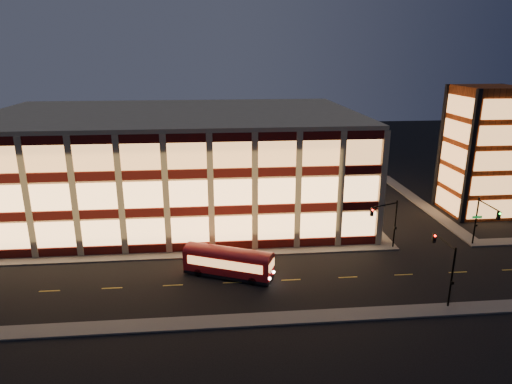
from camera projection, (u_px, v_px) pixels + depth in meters
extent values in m
plane|color=black|center=(195.00, 259.00, 51.70)|extent=(200.00, 200.00, 0.00)
cube|color=#514F4C|center=(169.00, 255.00, 52.35)|extent=(54.00, 2.00, 0.15)
cube|color=#514F4C|center=(350.00, 204.00, 69.91)|extent=(2.00, 30.00, 0.15)
cube|color=#514F4C|center=(419.00, 202.00, 70.90)|extent=(2.00, 30.00, 0.15)
cube|color=#514F4C|center=(190.00, 323.00, 39.32)|extent=(100.00, 2.00, 0.15)
cube|color=tan|center=(176.00, 164.00, 65.51)|extent=(50.00, 30.00, 14.00)
cube|color=tan|center=(173.00, 113.00, 63.35)|extent=(50.40, 30.40, 0.50)
cube|color=#470C0A|center=(169.00, 248.00, 53.02)|extent=(50.10, 0.25, 1.00)
cube|color=#F5AF67|center=(168.00, 231.00, 52.41)|extent=(49.00, 0.20, 3.00)
cube|color=#470C0A|center=(344.00, 200.00, 69.66)|extent=(0.25, 30.10, 1.00)
cube|color=#F5AF67|center=(345.00, 187.00, 69.03)|extent=(0.20, 29.00, 3.00)
cube|color=#470C0A|center=(167.00, 212.00, 51.71)|extent=(50.10, 0.25, 1.00)
cube|color=#F5AF67|center=(166.00, 194.00, 51.11)|extent=(49.00, 0.20, 3.00)
cube|color=#470C0A|center=(346.00, 173.00, 68.35)|extent=(0.25, 30.10, 1.00)
cube|color=#F5AF67|center=(347.00, 159.00, 67.72)|extent=(0.20, 29.00, 3.00)
cube|color=#470C0A|center=(165.00, 175.00, 50.41)|extent=(50.10, 0.25, 1.00)
cube|color=#F5AF67|center=(164.00, 156.00, 49.80)|extent=(49.00, 0.20, 3.00)
cube|color=#470C0A|center=(348.00, 144.00, 67.04)|extent=(0.25, 30.10, 1.00)
cube|color=#F5AF67|center=(348.00, 130.00, 66.42)|extent=(0.20, 29.00, 3.00)
cube|color=#8C3814|center=(482.00, 151.00, 64.04)|extent=(8.00, 8.00, 18.00)
cube|color=black|center=(470.00, 159.00, 59.87)|extent=(0.60, 0.60, 18.00)
cube|color=black|center=(441.00, 146.00, 67.48)|extent=(0.60, 0.60, 18.00)
cube|color=black|center=(492.00, 145.00, 68.20)|extent=(0.60, 0.60, 18.00)
cube|color=#FDA658|center=(491.00, 209.00, 62.30)|extent=(6.60, 0.16, 2.60)
cube|color=#FDA658|center=(448.00, 201.00, 65.81)|extent=(0.16, 6.60, 2.60)
cube|color=#FDA658|center=(495.00, 186.00, 61.29)|extent=(6.60, 0.16, 2.60)
cube|color=#FDA658|center=(451.00, 178.00, 64.80)|extent=(0.16, 6.60, 2.60)
cube|color=#FDA658|center=(499.00, 161.00, 60.28)|extent=(6.60, 0.16, 2.60)
cube|color=#FDA658|center=(454.00, 155.00, 63.79)|extent=(0.16, 6.60, 2.60)
cube|color=#FDA658|center=(503.00, 135.00, 59.27)|extent=(6.60, 0.16, 2.60)
cube|color=#FDA658|center=(457.00, 131.00, 62.78)|extent=(0.16, 6.60, 2.60)
cube|color=#FDA658|center=(507.00, 109.00, 58.26)|extent=(6.60, 0.16, 2.60)
cube|color=#FDA658|center=(460.00, 106.00, 61.77)|extent=(0.16, 6.60, 2.60)
cylinder|color=black|center=(395.00, 224.00, 53.68)|extent=(0.18, 0.18, 6.00)
cylinder|color=black|center=(385.00, 205.00, 52.01)|extent=(3.56, 1.63, 0.14)
cube|color=black|center=(372.00, 212.00, 51.29)|extent=(0.32, 0.32, 0.95)
sphere|color=#FF0C05|center=(373.00, 210.00, 51.03)|extent=(0.20, 0.20, 0.20)
cube|color=black|center=(395.00, 228.00, 53.61)|extent=(0.25, 0.18, 0.28)
cylinder|color=black|center=(476.00, 221.00, 54.59)|extent=(0.18, 0.18, 6.00)
cylinder|color=black|center=(489.00, 205.00, 51.88)|extent=(0.14, 4.00, 0.14)
cube|color=black|center=(499.00, 216.00, 50.13)|extent=(0.32, 0.32, 0.95)
sphere|color=#0CFF26|center=(500.00, 214.00, 49.87)|extent=(0.20, 0.20, 0.20)
cube|color=black|center=(476.00, 225.00, 54.51)|extent=(0.25, 0.18, 0.28)
cube|color=#0C7226|center=(477.00, 217.00, 54.26)|extent=(1.20, 0.06, 0.28)
cylinder|color=black|center=(452.00, 278.00, 41.04)|extent=(0.18, 0.18, 6.00)
cylinder|color=black|center=(445.00, 241.00, 42.14)|extent=(0.14, 4.00, 0.14)
cube|color=black|center=(434.00, 238.00, 44.19)|extent=(0.32, 0.32, 0.95)
sphere|color=#FF0C05|center=(435.00, 236.00, 43.93)|extent=(0.20, 0.20, 0.20)
cube|color=black|center=(452.00, 283.00, 40.97)|extent=(0.25, 0.18, 0.28)
cube|color=#9C080C|center=(228.00, 262.00, 47.27)|extent=(9.45, 5.83, 2.14)
cube|color=black|center=(229.00, 273.00, 47.64)|extent=(9.45, 5.83, 0.33)
cylinder|color=black|center=(198.00, 272.00, 47.57)|extent=(0.88, 0.59, 0.84)
cylinder|color=black|center=(206.00, 264.00, 49.42)|extent=(0.88, 0.59, 0.84)
cylinder|color=black|center=(252.00, 281.00, 45.81)|extent=(0.88, 0.59, 0.84)
cylinder|color=black|center=(259.00, 272.00, 47.67)|extent=(0.88, 0.59, 0.84)
cube|color=#FDA658|center=(224.00, 265.00, 46.11)|extent=(7.53, 3.31, 0.93)
cube|color=#FDA658|center=(232.00, 255.00, 48.27)|extent=(7.53, 3.31, 0.93)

